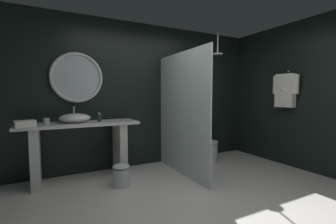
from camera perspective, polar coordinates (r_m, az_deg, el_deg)
The scene contains 14 objects.
ground_plane at distance 2.95m, azimuth 9.15°, elevation -21.98°, with size 5.76×5.76×0.00m, color silver.
back_wall_panel at distance 4.32m, azimuth -5.86°, elevation 4.19°, with size 4.80×0.10×2.60m, color black.
side_wall_right at distance 4.88m, azimuth 26.46°, elevation 3.77°, with size 0.10×2.47×2.60m, color black.
vanity_counter at distance 3.76m, azimuth -20.92°, elevation -7.53°, with size 1.71×0.57×0.89m.
vessel_sink at distance 3.73m, azimuth -22.17°, elevation -1.38°, with size 0.45×0.37×0.24m.
tumbler_cup at distance 3.70m, azimuth -28.06°, elevation -2.00°, with size 0.08×0.08×0.09m, color silver.
soap_dispenser at distance 3.72m, azimuth -16.79°, elevation -1.37°, with size 0.05×0.05×0.14m.
round_wall_mirror at distance 3.96m, azimuth -21.77°, elevation 7.99°, with size 0.80×0.05×0.80m.
shower_glass_panel at distance 3.74m, azimuth 3.45°, elevation -0.44°, with size 0.02×1.54×2.00m, color silver.
rain_shower_head at distance 4.64m, azimuth 12.27°, elevation 14.50°, with size 0.20×0.20×0.42m.
hanging_bathrobe at distance 4.67m, azimuth 27.21°, elevation 5.10°, with size 0.20×0.50×0.67m.
toilet at distance 4.61m, azimuth 9.34°, elevation -8.85°, with size 0.38×0.56×0.57m.
waste_bin at distance 3.46m, azimuth -11.58°, elevation -15.08°, with size 0.25×0.25×0.32m.
folded_hand_towel at distance 3.51m, azimuth -32.06°, elevation -2.50°, with size 0.24×0.19×0.08m, color silver.
Camera 1 is at (-1.59, -2.12, 1.30)m, focal length 24.44 mm.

